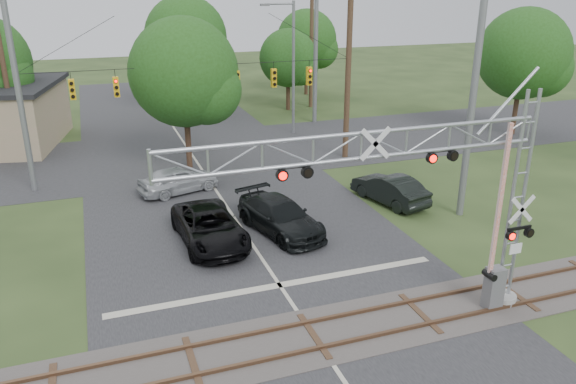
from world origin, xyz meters
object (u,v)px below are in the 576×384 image
object	(u,v)px
traffic_signal_span	(213,78)
car_dark	(280,216)
pickup_black	(210,227)
crossing_gantry	(427,189)
sedan_silver	(178,180)
streetlight	(291,62)

from	to	relation	value
traffic_signal_span	car_dark	size ratio (longest dim) A/B	3.62
traffic_signal_span	car_dark	distance (m)	10.99
car_dark	pickup_black	bearing A→B (deg)	166.65
crossing_gantry	sedan_silver	distance (m)	16.84
streetlight	sedan_silver	bearing A→B (deg)	-135.31
car_dark	sedan_silver	bearing A→B (deg)	103.52
traffic_signal_span	streetlight	xyz separation A→B (m)	(7.35, 7.08, -0.29)
traffic_signal_span	streetlight	size ratio (longest dim) A/B	2.00
crossing_gantry	traffic_signal_span	bearing A→B (deg)	98.38
car_dark	sedan_silver	distance (m)	7.69
traffic_signal_span	sedan_silver	xyz separation A→B (m)	(-2.85, -3.01, -4.95)
traffic_signal_span	car_dark	xyz separation A→B (m)	(0.75, -9.80, -4.92)
crossing_gantry	car_dark	xyz separation A→B (m)	(-1.96, 8.56, -4.08)
sedan_silver	crossing_gantry	bearing A→B (deg)	-176.40
streetlight	car_dark	bearing A→B (deg)	-111.36
traffic_signal_span	streetlight	distance (m)	10.21
traffic_signal_span	car_dark	world-z (taller)	traffic_signal_span
sedan_silver	streetlight	distance (m)	15.08
pickup_black	sedan_silver	world-z (taller)	pickup_black
sedan_silver	streetlight	world-z (taller)	streetlight
traffic_signal_span	streetlight	world-z (taller)	traffic_signal_span
crossing_gantry	car_dark	distance (m)	9.68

